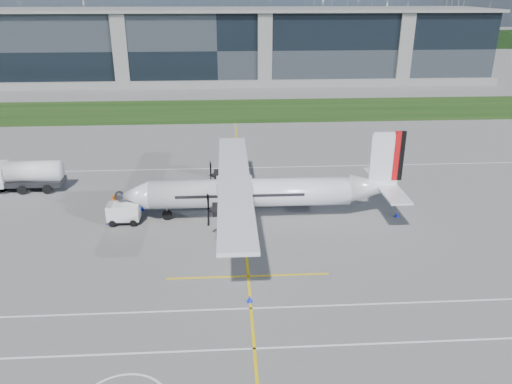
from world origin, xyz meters
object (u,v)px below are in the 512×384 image
(safety_cone_fwd, at_px, (108,221))
(turboprop_aircraft, at_px, (261,177))
(baggage_tug, at_px, (124,213))
(safety_cone_portwing, at_px, (250,299))
(safety_cone_nose_stbd, at_px, (142,208))
(safety_cone_tail, at_px, (397,214))
(pylon_east, at_px, (455,2))
(ground_crew_person, at_px, (115,203))
(fuel_tanker_truck, at_px, (17,176))

(safety_cone_fwd, bearing_deg, turboprop_aircraft, 2.32)
(baggage_tug, relative_size, safety_cone_portwing, 6.10)
(safety_cone_nose_stbd, height_order, safety_cone_fwd, same)
(safety_cone_tail, height_order, safety_cone_fwd, same)
(pylon_east, distance_m, safety_cone_nose_stbd, 170.92)
(safety_cone_nose_stbd, bearing_deg, ground_crew_person, -168.58)
(turboprop_aircraft, distance_m, baggage_tug, 12.80)
(pylon_east, xyz_separation_m, safety_cone_fwd, (-94.22, -146.38, -14.75))
(pylon_east, height_order, baggage_tug, pylon_east)
(pylon_east, bearing_deg, fuel_tanker_truck, -127.42)
(ground_crew_person, relative_size, safety_cone_nose_stbd, 4.19)
(fuel_tanker_truck, height_order, baggage_tug, fuel_tanker_truck)
(fuel_tanker_truck, relative_size, safety_cone_fwd, 16.91)
(pylon_east, xyz_separation_m, fuel_tanker_truck, (-105.26, -137.59, -13.41))
(safety_cone_tail, bearing_deg, safety_cone_portwing, -138.27)
(turboprop_aircraft, xyz_separation_m, safety_cone_tail, (12.64, -0.65, -3.77))
(pylon_east, relative_size, ground_crew_person, 14.31)
(turboprop_aircraft, xyz_separation_m, safety_cone_fwd, (-13.84, -0.56, -3.77))
(ground_crew_person, bearing_deg, turboprop_aircraft, -65.43)
(fuel_tanker_truck, bearing_deg, safety_cone_tail, -13.31)
(ground_crew_person, relative_size, safety_cone_fwd, 4.19)
(pylon_east, xyz_separation_m, safety_cone_portwing, (-82.04, -159.23, -14.75))
(safety_cone_nose_stbd, xyz_separation_m, safety_cone_fwd, (-2.61, -2.83, 0.00))
(pylon_east, bearing_deg, safety_cone_fwd, -122.77)
(fuel_tanker_truck, xyz_separation_m, safety_cone_fwd, (11.04, -8.79, -1.34))
(safety_cone_nose_stbd, height_order, safety_cone_tail, same)
(safety_cone_tail, bearing_deg, ground_crew_person, 174.71)
(fuel_tanker_truck, xyz_separation_m, safety_cone_portwing, (23.22, -21.64, -1.34))
(safety_cone_tail, bearing_deg, pylon_east, 65.18)
(baggage_tug, distance_m, safety_cone_fwd, 1.59)
(pylon_east, height_order, fuel_tanker_truck, pylon_east)
(safety_cone_nose_stbd, relative_size, safety_cone_tail, 1.00)
(baggage_tug, relative_size, safety_cone_tail, 6.10)
(baggage_tug, relative_size, ground_crew_person, 1.46)
(safety_cone_nose_stbd, distance_m, safety_cone_tail, 24.05)
(turboprop_aircraft, bearing_deg, safety_cone_fwd, -177.68)
(baggage_tug, bearing_deg, turboprop_aircraft, 1.85)
(baggage_tug, xyz_separation_m, safety_cone_tail, (25.05, -0.25, -0.67))
(baggage_tug, height_order, ground_crew_person, ground_crew_person)
(pylon_east, relative_size, safety_cone_nose_stbd, 60.00)
(pylon_east, height_order, ground_crew_person, pylon_east)
(baggage_tug, xyz_separation_m, ground_crew_person, (-1.22, 2.18, 0.13))
(ground_crew_person, bearing_deg, safety_cone_portwing, -109.78)
(pylon_east, distance_m, ground_crew_person, 172.56)
(safety_cone_portwing, bearing_deg, turboprop_aircraft, 82.91)
(fuel_tanker_truck, distance_m, safety_cone_portwing, 31.77)
(turboprop_aircraft, bearing_deg, safety_cone_tail, -2.96)
(safety_cone_nose_stbd, relative_size, safety_cone_portwing, 1.00)
(turboprop_aircraft, height_order, fuel_tanker_truck, turboprop_aircraft)
(turboprop_aircraft, height_order, safety_cone_nose_stbd, turboprop_aircraft)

